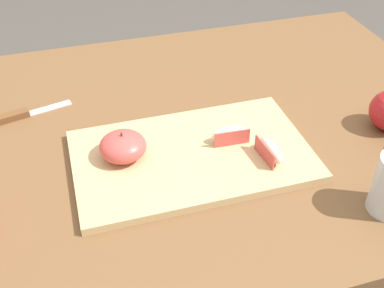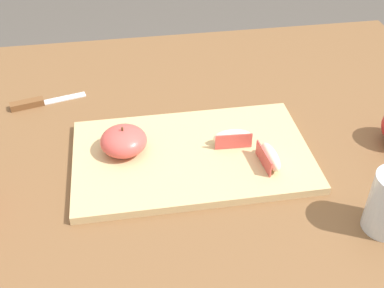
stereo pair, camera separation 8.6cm
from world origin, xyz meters
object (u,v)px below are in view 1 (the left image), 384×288
object	(u,v)px
apple_half_skin_up	(123,146)
apple_wedge_middle	(270,151)
apple_wedge_right	(230,134)
cutting_board	(192,156)
paring_knife	(19,115)

from	to	relation	value
apple_half_skin_up	apple_wedge_middle	world-z (taller)	apple_half_skin_up
apple_wedge_right	apple_wedge_middle	size ratio (longest dim) A/B	0.99
cutting_board	paring_knife	world-z (taller)	cutting_board
cutting_board	apple_wedge_middle	distance (m)	0.14
apple_half_skin_up	apple_wedge_middle	distance (m)	0.27
apple_wedge_middle	apple_half_skin_up	bearing A→B (deg)	162.86
apple_wedge_middle	paring_knife	bearing A→B (deg)	147.12
apple_wedge_right	paring_knife	xyz separation A→B (m)	(-0.39, 0.22, -0.03)
cutting_board	paring_knife	size ratio (longest dim) A/B	2.72
cutting_board	apple_half_skin_up	xyz separation A→B (m)	(-0.12, 0.02, 0.03)
apple_wedge_middle	paring_knife	distance (m)	0.52
apple_wedge_right	paring_knife	size ratio (longest dim) A/B	0.46
paring_knife	apple_wedge_middle	bearing A→B (deg)	-32.88
apple_half_skin_up	paring_knife	distance (m)	0.28
apple_half_skin_up	apple_wedge_right	distance (m)	0.20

